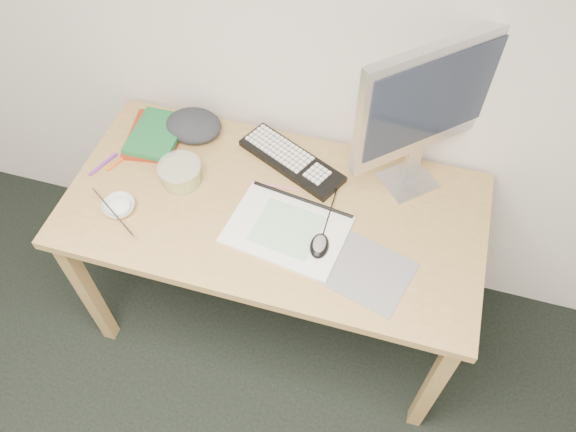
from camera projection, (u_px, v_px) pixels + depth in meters
name	position (u px, v px, depth m)	size (l,w,h in m)	color
desk	(274.00, 222.00, 1.94)	(1.40, 0.70, 0.75)	tan
mousepad	(369.00, 273.00, 1.72)	(0.24, 0.22, 0.00)	slate
sketchpad	(287.00, 229.00, 1.81)	(0.37, 0.27, 0.01)	white
keyboard	(292.00, 161.00, 1.98)	(0.40, 0.13, 0.02)	black
monitor	(428.00, 104.00, 1.65)	(0.38, 0.36, 0.57)	silver
mouse	(319.00, 244.00, 1.75)	(0.06, 0.10, 0.03)	black
rice_bowl	(119.00, 207.00, 1.85)	(0.11, 0.11, 0.03)	white
chopsticks	(113.00, 212.00, 1.81)	(0.02, 0.02, 0.25)	#B9B9BB
fruit_tub	(181.00, 173.00, 1.91)	(0.15, 0.15, 0.07)	#F1EC55
book_red	(155.00, 136.00, 2.05)	(0.18, 0.24, 0.02)	maroon
book_green	(156.00, 134.00, 2.03)	(0.17, 0.23, 0.02)	#1A6833
cloth_lump	(193.00, 126.00, 2.05)	(0.17, 0.14, 0.07)	#23262B
pencil_pink	(274.00, 186.00, 1.92)	(0.01, 0.01, 0.18)	#D86C91
pencil_tan	(270.00, 204.00, 1.88)	(0.01, 0.01, 0.17)	tan
pencil_black	(307.00, 209.00, 1.86)	(0.01, 0.01, 0.20)	black
marker_blue	(138.00, 146.00, 2.03)	(0.01, 0.01, 0.12)	#1E3FA7
marker_orange	(121.00, 159.00, 1.99)	(0.01, 0.01, 0.13)	orange
marker_purple	(103.00, 164.00, 1.98)	(0.01, 0.01, 0.13)	#702A9B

